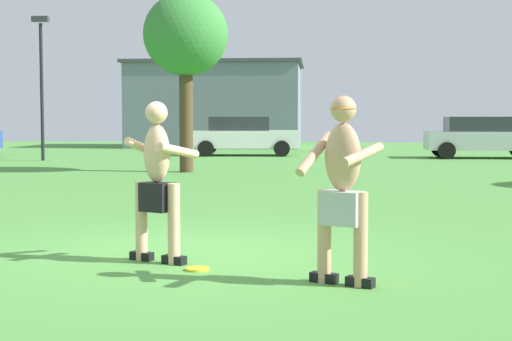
{
  "coord_description": "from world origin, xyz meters",
  "views": [
    {
      "loc": [
        1.54,
        -8.49,
        1.55
      ],
      "look_at": [
        0.79,
        0.58,
        0.92
      ],
      "focal_mm": 53.69,
      "sensor_mm": 36.0,
      "label": 1
    }
  ],
  "objects_px": {
    "car_silver_mid_lot": "(482,137)",
    "player_near": "(157,178)",
    "player_in_gray": "(342,180)",
    "tree_left_field": "(186,37)",
    "car_white_near_post": "(243,135)",
    "lamp_post": "(41,71)",
    "frisbee": "(197,269)"
  },
  "relations": [
    {
      "from": "car_white_near_post",
      "to": "tree_left_field",
      "type": "height_order",
      "value": "tree_left_field"
    },
    {
      "from": "frisbee",
      "to": "car_white_near_post",
      "type": "relative_size",
      "value": 0.05
    },
    {
      "from": "player_near",
      "to": "lamp_post",
      "type": "relative_size",
      "value": 0.33
    },
    {
      "from": "player_near",
      "to": "frisbee",
      "type": "xyz_separation_m",
      "value": [
        0.49,
        -0.41,
        -0.89
      ]
    },
    {
      "from": "player_in_gray",
      "to": "car_silver_mid_lot",
      "type": "height_order",
      "value": "player_in_gray"
    },
    {
      "from": "car_silver_mid_lot",
      "to": "frisbee",
      "type": "bearing_deg",
      "value": -108.46
    },
    {
      "from": "player_in_gray",
      "to": "tree_left_field",
      "type": "xyz_separation_m",
      "value": [
        -3.98,
        14.4,
        2.83
      ]
    },
    {
      "from": "player_in_gray",
      "to": "frisbee",
      "type": "xyz_separation_m",
      "value": [
        -1.44,
        0.55,
        -0.96
      ]
    },
    {
      "from": "car_silver_mid_lot",
      "to": "lamp_post",
      "type": "distance_m",
      "value": 16.56
    },
    {
      "from": "car_white_near_post",
      "to": "lamp_post",
      "type": "xyz_separation_m",
      "value": [
        -6.83,
        -4.22,
        2.38
      ]
    },
    {
      "from": "lamp_post",
      "to": "tree_left_field",
      "type": "height_order",
      "value": "lamp_post"
    },
    {
      "from": "lamp_post",
      "to": "tree_left_field",
      "type": "xyz_separation_m",
      "value": [
        6.18,
        -5.36,
        0.6
      ]
    },
    {
      "from": "car_white_near_post",
      "to": "car_silver_mid_lot",
      "type": "distance_m",
      "value": 9.37
    },
    {
      "from": "frisbee",
      "to": "car_silver_mid_lot",
      "type": "bearing_deg",
      "value": 71.54
    },
    {
      "from": "car_white_near_post",
      "to": "frisbee",
      "type": "bearing_deg",
      "value": -85.39
    },
    {
      "from": "player_in_gray",
      "to": "car_white_near_post",
      "type": "bearing_deg",
      "value": 97.9
    },
    {
      "from": "lamp_post",
      "to": "car_white_near_post",
      "type": "bearing_deg",
      "value": 31.7
    },
    {
      "from": "car_white_near_post",
      "to": "lamp_post",
      "type": "height_order",
      "value": "lamp_post"
    },
    {
      "from": "car_silver_mid_lot",
      "to": "car_white_near_post",
      "type": "bearing_deg",
      "value": 172.31
    },
    {
      "from": "lamp_post",
      "to": "tree_left_field",
      "type": "distance_m",
      "value": 8.2
    },
    {
      "from": "tree_left_field",
      "to": "car_white_near_post",
      "type": "bearing_deg",
      "value": 86.1
    },
    {
      "from": "player_in_gray",
      "to": "car_silver_mid_lot",
      "type": "distance_m",
      "value": 23.49
    },
    {
      "from": "car_silver_mid_lot",
      "to": "tree_left_field",
      "type": "bearing_deg",
      "value": -140.08
    },
    {
      "from": "car_silver_mid_lot",
      "to": "player_near",
      "type": "bearing_deg",
      "value": -109.94
    },
    {
      "from": "frisbee",
      "to": "lamp_post",
      "type": "relative_size",
      "value": 0.05
    },
    {
      "from": "car_white_near_post",
      "to": "player_near",
      "type": "bearing_deg",
      "value": -86.53
    },
    {
      "from": "frisbee",
      "to": "car_white_near_post",
      "type": "xyz_separation_m",
      "value": [
        -1.89,
        23.42,
        0.81
      ]
    },
    {
      "from": "car_white_near_post",
      "to": "tree_left_field",
      "type": "distance_m",
      "value": 10.05
    },
    {
      "from": "player_near",
      "to": "tree_left_field",
      "type": "height_order",
      "value": "tree_left_field"
    },
    {
      "from": "lamp_post",
      "to": "player_in_gray",
      "type": "bearing_deg",
      "value": -62.8
    },
    {
      "from": "car_white_near_post",
      "to": "player_in_gray",
      "type": "bearing_deg",
      "value": -82.1
    },
    {
      "from": "tree_left_field",
      "to": "car_silver_mid_lot",
      "type": "bearing_deg",
      "value": 39.92
    }
  ]
}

